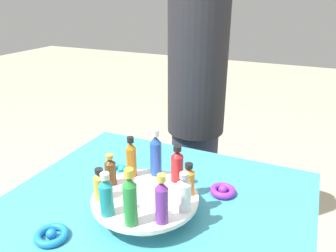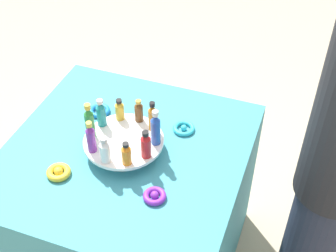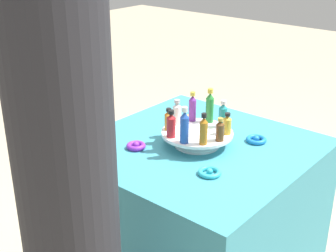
{
  "view_description": "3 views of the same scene",
  "coord_description": "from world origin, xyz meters",
  "px_view_note": "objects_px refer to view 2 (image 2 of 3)",
  "views": [
    {
      "loc": [
        -0.37,
        0.66,
        1.29
      ],
      "look_at": [
        0.04,
        -0.23,
        0.89
      ],
      "focal_mm": 35.0,
      "sensor_mm": 36.0,
      "label": 1
    },
    {
      "loc": [
        -1.09,
        -0.56,
        1.93
      ],
      "look_at": [
        0.03,
        -0.16,
        0.87
      ],
      "focal_mm": 50.0,
      "sensor_mm": 36.0,
      "label": 2
    },
    {
      "loc": [
        1.03,
        -1.39,
        1.54
      ],
      "look_at": [
        0.04,
        -0.23,
        0.89
      ],
      "focal_mm": 50.0,
      "sensor_mm": 36.0,
      "label": 3
    }
  ],
  "objects_px": {
    "bottle_purple": "(91,138)",
    "bottle_green": "(90,122)",
    "bottle_red": "(146,145)",
    "ribbon_bow_teal": "(184,128)",
    "display_stand": "(124,144)",
    "bottle_gold": "(120,110)",
    "bottle_blue": "(156,129)",
    "bottle_teal": "(101,113)",
    "bottle_clear": "(105,151)",
    "bottle_brown": "(139,111)",
    "bottle_orange": "(126,154)",
    "ribbon_bow_gold": "(59,172)",
    "ribbon_bow_purple": "(155,196)",
    "bottle_amber": "(153,117)",
    "ribbon_bow_blue": "(100,111)"
  },
  "relations": [
    {
      "from": "bottle_teal",
      "to": "bottle_purple",
      "type": "bearing_deg",
      "value": -168.15
    },
    {
      "from": "bottle_orange",
      "to": "ribbon_bow_gold",
      "type": "bearing_deg",
      "value": 109.79
    },
    {
      "from": "bottle_clear",
      "to": "bottle_amber",
      "type": "height_order",
      "value": "bottle_amber"
    },
    {
      "from": "bottle_green",
      "to": "bottle_gold",
      "type": "relative_size",
      "value": 1.66
    },
    {
      "from": "bottle_orange",
      "to": "bottle_teal",
      "type": "height_order",
      "value": "bottle_teal"
    },
    {
      "from": "bottle_gold",
      "to": "ribbon_bow_gold",
      "type": "relative_size",
      "value": 1.04
    },
    {
      "from": "bottle_gold",
      "to": "ribbon_bow_purple",
      "type": "distance_m",
      "value": 0.37
    },
    {
      "from": "bottle_purple",
      "to": "ribbon_bow_teal",
      "type": "distance_m",
      "value": 0.38
    },
    {
      "from": "bottle_blue",
      "to": "ribbon_bow_purple",
      "type": "height_order",
      "value": "bottle_blue"
    },
    {
      "from": "bottle_red",
      "to": "ribbon_bow_gold",
      "type": "distance_m",
      "value": 0.32
    },
    {
      "from": "ribbon_bow_blue",
      "to": "bottle_red",
      "type": "bearing_deg",
      "value": -126.61
    },
    {
      "from": "bottle_green",
      "to": "bottle_gold",
      "type": "xyz_separation_m",
      "value": [
        0.13,
        -0.06,
        -0.03
      ]
    },
    {
      "from": "bottle_clear",
      "to": "bottle_blue",
      "type": "height_order",
      "value": "bottle_blue"
    },
    {
      "from": "bottle_purple",
      "to": "bottle_green",
      "type": "bearing_deg",
      "value": 29.85
    },
    {
      "from": "display_stand",
      "to": "bottle_gold",
      "type": "xyz_separation_m",
      "value": [
        0.1,
        0.06,
        0.06
      ]
    },
    {
      "from": "ribbon_bow_blue",
      "to": "ribbon_bow_purple",
      "type": "relative_size",
      "value": 1.08
    },
    {
      "from": "display_stand",
      "to": "bottle_gold",
      "type": "bearing_deg",
      "value": 29.85
    },
    {
      "from": "ribbon_bow_blue",
      "to": "ribbon_bow_purple",
      "type": "bearing_deg",
      "value": -132.46
    },
    {
      "from": "display_stand",
      "to": "ribbon_bow_gold",
      "type": "xyz_separation_m",
      "value": [
        -0.18,
        0.17,
        -0.03
      ]
    },
    {
      "from": "bottle_amber",
      "to": "ribbon_bow_teal",
      "type": "height_order",
      "value": "bottle_amber"
    },
    {
      "from": "bottle_purple",
      "to": "bottle_clear",
      "type": "height_order",
      "value": "bottle_purple"
    },
    {
      "from": "bottle_gold",
      "to": "ribbon_bow_gold",
      "type": "bearing_deg",
      "value": 159.04
    },
    {
      "from": "display_stand",
      "to": "bottle_red",
      "type": "relative_size",
      "value": 2.61
    },
    {
      "from": "bottle_amber",
      "to": "ribbon_bow_gold",
      "type": "distance_m",
      "value": 0.38
    },
    {
      "from": "bottle_red",
      "to": "ribbon_bow_teal",
      "type": "xyz_separation_m",
      "value": [
        0.23,
        -0.06,
        -0.1
      ]
    },
    {
      "from": "display_stand",
      "to": "bottle_blue",
      "type": "height_order",
      "value": "bottle_blue"
    },
    {
      "from": "ribbon_bow_teal",
      "to": "ribbon_bow_gold",
      "type": "bearing_deg",
      "value": 137.54
    },
    {
      "from": "display_stand",
      "to": "bottle_clear",
      "type": "relative_size",
      "value": 2.76
    },
    {
      "from": "bottle_purple",
      "to": "bottle_brown",
      "type": "relative_size",
      "value": 1.38
    },
    {
      "from": "bottle_orange",
      "to": "ribbon_bow_purple",
      "type": "height_order",
      "value": "bottle_orange"
    },
    {
      "from": "bottle_green",
      "to": "bottle_red",
      "type": "xyz_separation_m",
      "value": [
        -0.02,
        -0.22,
        -0.02
      ]
    },
    {
      "from": "bottle_purple",
      "to": "ribbon_bow_purple",
      "type": "xyz_separation_m",
      "value": [
        -0.08,
        -0.26,
        -0.11
      ]
    },
    {
      "from": "bottle_amber",
      "to": "ribbon_bow_gold",
      "type": "xyz_separation_m",
      "value": [
        -0.27,
        0.25,
        -0.1
      ]
    },
    {
      "from": "bottle_clear",
      "to": "bottle_brown",
      "type": "bearing_deg",
      "value": -6.15
    },
    {
      "from": "bottle_green",
      "to": "bottle_purple",
      "type": "relative_size",
      "value": 1.14
    },
    {
      "from": "display_stand",
      "to": "bottle_blue",
      "type": "bearing_deg",
      "value": -78.15
    },
    {
      "from": "bottle_clear",
      "to": "ribbon_bow_teal",
      "type": "relative_size",
      "value": 1.24
    },
    {
      "from": "bottle_orange",
      "to": "bottle_blue",
      "type": "distance_m",
      "value": 0.14
    },
    {
      "from": "bottle_amber",
      "to": "ribbon_bow_blue",
      "type": "xyz_separation_m",
      "value": [
        0.08,
        0.26,
        -0.11
      ]
    },
    {
      "from": "bottle_green",
      "to": "bottle_amber",
      "type": "height_order",
      "value": "bottle_green"
    },
    {
      "from": "bottle_teal",
      "to": "ribbon_bow_gold",
      "type": "xyz_separation_m",
      "value": [
        -0.23,
        0.06,
        -0.1
      ]
    },
    {
      "from": "ribbon_bow_gold",
      "to": "bottle_clear",
      "type": "bearing_deg",
      "value": -66.81
    },
    {
      "from": "bottle_purple",
      "to": "bottle_red",
      "type": "distance_m",
      "value": 0.19
    },
    {
      "from": "ribbon_bow_gold",
      "to": "bottle_red",
      "type": "bearing_deg",
      "value": -63.81
    },
    {
      "from": "bottle_orange",
      "to": "ribbon_bow_teal",
      "type": "bearing_deg",
      "value": -20.96
    },
    {
      "from": "bottle_clear",
      "to": "bottle_blue",
      "type": "xyz_separation_m",
      "value": [
        0.14,
        -0.13,
        0.02
      ]
    },
    {
      "from": "bottle_blue",
      "to": "ribbon_bow_purple",
      "type": "relative_size",
      "value": 1.85
    },
    {
      "from": "bottle_blue",
      "to": "bottle_teal",
      "type": "distance_m",
      "value": 0.22
    },
    {
      "from": "bottle_brown",
      "to": "ribbon_bow_purple",
      "type": "relative_size",
      "value": 1.19
    },
    {
      "from": "bottle_orange",
      "to": "ribbon_bow_gold",
      "type": "relative_size",
      "value": 1.07
    }
  ]
}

